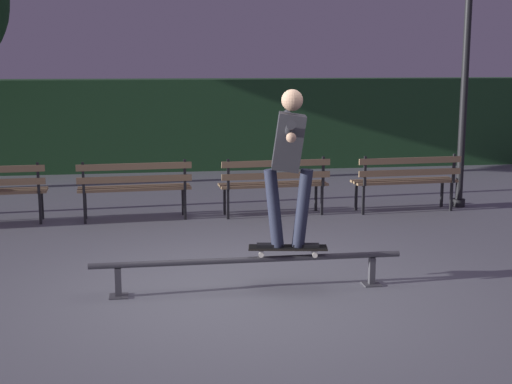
{
  "coord_description": "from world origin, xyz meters",
  "views": [
    {
      "loc": [
        -0.96,
        -6.83,
        2.26
      ],
      "look_at": [
        0.2,
        0.8,
        0.85
      ],
      "focal_mm": 50.63,
      "sensor_mm": 36.0,
      "label": 1
    }
  ],
  "objects_px": {
    "skateboard": "(288,248)",
    "lamp_post_right": "(467,46)",
    "park_bench_right_center": "(274,180)",
    "grind_rail": "(248,264)",
    "park_bench_left_center": "(135,184)",
    "skateboarder": "(289,155)",
    "park_bench_rightmost": "(407,177)"
  },
  "relations": [
    {
      "from": "skateboard",
      "to": "lamp_post_right",
      "type": "distance_m",
      "value": 5.45
    },
    {
      "from": "grind_rail",
      "to": "park_bench_right_center",
      "type": "distance_m",
      "value": 3.54
    },
    {
      "from": "grind_rail",
      "to": "skateboarder",
      "type": "distance_m",
      "value": 1.15
    },
    {
      "from": "skateboarder",
      "to": "park_bench_rightmost",
      "type": "relative_size",
      "value": 0.96
    },
    {
      "from": "park_bench_right_center",
      "to": "park_bench_rightmost",
      "type": "relative_size",
      "value": 1.0
    },
    {
      "from": "park_bench_rightmost",
      "to": "lamp_post_right",
      "type": "bearing_deg",
      "value": 15.05
    },
    {
      "from": "park_bench_right_center",
      "to": "skateboard",
      "type": "bearing_deg",
      "value": -97.88
    },
    {
      "from": "park_bench_right_center",
      "to": "park_bench_left_center",
      "type": "bearing_deg",
      "value": 180.0
    },
    {
      "from": "skateboarder",
      "to": "park_bench_left_center",
      "type": "height_order",
      "value": "skateboarder"
    },
    {
      "from": "skateboarder",
      "to": "park_bench_right_center",
      "type": "bearing_deg",
      "value": 82.16
    },
    {
      "from": "skateboard",
      "to": "park_bench_left_center",
      "type": "distance_m",
      "value": 3.75
    },
    {
      "from": "skateboard",
      "to": "skateboarder",
      "type": "distance_m",
      "value": 0.94
    },
    {
      "from": "grind_rail",
      "to": "park_bench_left_center",
      "type": "bearing_deg",
      "value": 108.57
    },
    {
      "from": "park_bench_right_center",
      "to": "lamp_post_right",
      "type": "distance_m",
      "value": 3.57
    },
    {
      "from": "skateboarder",
      "to": "park_bench_left_center",
      "type": "xyz_separation_m",
      "value": [
        -1.55,
        3.42,
        -0.82
      ]
    },
    {
      "from": "skateboarder",
      "to": "lamp_post_right",
      "type": "distance_m",
      "value": 5.17
    },
    {
      "from": "grind_rail",
      "to": "skateboarder",
      "type": "bearing_deg",
      "value": -0.07
    },
    {
      "from": "skateboard",
      "to": "park_bench_rightmost",
      "type": "distance_m",
      "value": 4.23
    },
    {
      "from": "park_bench_right_center",
      "to": "lamp_post_right",
      "type": "height_order",
      "value": "lamp_post_right"
    },
    {
      "from": "grind_rail",
      "to": "skateboard",
      "type": "height_order",
      "value": "skateboard"
    },
    {
      "from": "skateboard",
      "to": "park_bench_right_center",
      "type": "xyz_separation_m",
      "value": [
        0.47,
        3.42,
        0.12
      ]
    },
    {
      "from": "skateboarder",
      "to": "lamp_post_right",
      "type": "xyz_separation_m",
      "value": [
        3.46,
        3.68,
        1.12
      ]
    },
    {
      "from": "skateboard",
      "to": "skateboarder",
      "type": "height_order",
      "value": "skateboarder"
    },
    {
      "from": "skateboard",
      "to": "park_bench_left_center",
      "type": "xyz_separation_m",
      "value": [
        -1.55,
        3.42,
        0.12
      ]
    },
    {
      "from": "skateboarder",
      "to": "lamp_post_right",
      "type": "relative_size",
      "value": 0.4
    },
    {
      "from": "skateboard",
      "to": "park_bench_right_center",
      "type": "height_order",
      "value": "park_bench_right_center"
    },
    {
      "from": "grind_rail",
      "to": "park_bench_rightmost",
      "type": "relative_size",
      "value": 1.92
    },
    {
      "from": "grind_rail",
      "to": "skateboard",
      "type": "distance_m",
      "value": 0.42
    },
    {
      "from": "grind_rail",
      "to": "lamp_post_right",
      "type": "distance_m",
      "value": 5.77
    },
    {
      "from": "park_bench_left_center",
      "to": "lamp_post_right",
      "type": "xyz_separation_m",
      "value": [
        5.01,
        0.26,
        1.94
      ]
    },
    {
      "from": "skateboard",
      "to": "lamp_post_right",
      "type": "bearing_deg",
      "value": 46.75
    },
    {
      "from": "skateboard",
      "to": "park_bench_right_center",
      "type": "distance_m",
      "value": 3.45
    }
  ]
}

